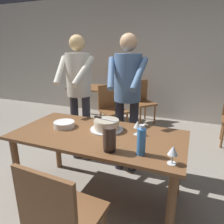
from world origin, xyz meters
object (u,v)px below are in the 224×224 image
at_px(wine_glass_near, 173,151).
at_px(person_cutting_cake, 127,90).
at_px(main_dining_table, 98,144).
at_px(wine_glass_far, 138,125).
at_px(cake_on_platter, 107,125).
at_px(person_standing_beside, 79,86).
at_px(background_chair_0, 112,107).
at_px(hurricane_lamp, 109,139).
at_px(background_table, 94,94).
at_px(cake_knife, 101,118).
at_px(plate_stack, 64,124).
at_px(chair_near_side, 61,216).
at_px(water_bottle, 141,141).
at_px(background_chair_1, 141,100).

xyz_separation_m(wine_glass_near, person_cutting_cake, (-0.64, 0.92, 0.22)).
relative_size(main_dining_table, wine_glass_far, 11.71).
height_order(cake_on_platter, person_standing_beside, person_standing_beside).
relative_size(wine_glass_far, background_chair_0, 0.16).
relative_size(wine_glass_near, person_standing_beside, 0.08).
relative_size(hurricane_lamp, background_table, 0.21).
bearing_deg(cake_knife, plate_stack, -163.73).
xyz_separation_m(hurricane_lamp, background_chair_0, (-0.81, 2.05, -0.37)).
height_order(wine_glass_near, wine_glass_far, same).
distance_m(cake_knife, hurricane_lamp, 0.50).
relative_size(plate_stack, person_standing_beside, 0.13).
distance_m(wine_glass_far, person_standing_beside, 1.12).
bearing_deg(plate_stack, hurricane_lamp, -25.33).
bearing_deg(background_table, main_dining_table, -62.22).
bearing_deg(background_table, person_cutting_cake, -52.10).
xyz_separation_m(cake_on_platter, chair_near_side, (0.07, -0.92, -0.31)).
height_order(main_dining_table, person_standing_beside, person_standing_beside).
xyz_separation_m(main_dining_table, water_bottle, (0.49, -0.24, 0.22)).
height_order(cake_on_platter, person_cutting_cake, person_cutting_cake).
height_order(water_bottle, background_table, water_bottle).
bearing_deg(chair_near_side, wine_glass_far, 74.17).
xyz_separation_m(wine_glass_far, background_table, (-1.58, 2.19, -0.28)).
relative_size(hurricane_lamp, background_chair_0, 0.23).
bearing_deg(chair_near_side, background_chair_0, 104.74).
height_order(main_dining_table, background_table, main_dining_table).
bearing_deg(background_chair_1, wine_glass_far, -77.13).
bearing_deg(person_cutting_cake, hurricane_lamp, -80.92).
bearing_deg(wine_glass_far, background_table, 125.87).
bearing_deg(wine_glass_near, cake_knife, 150.64).
height_order(person_cutting_cake, chair_near_side, person_cutting_cake).
bearing_deg(plate_stack, wine_glass_far, 6.95).
xyz_separation_m(plate_stack, chair_near_side, (0.52, -0.82, -0.29)).
relative_size(water_bottle, background_table, 0.25).
xyz_separation_m(wine_glass_far, chair_near_side, (-0.26, -0.92, -0.36)).
height_order(chair_near_side, background_table, chair_near_side).
bearing_deg(water_bottle, person_cutting_cake, 114.64).
xyz_separation_m(hurricane_lamp, background_table, (-1.46, 2.59, -0.28)).
height_order(main_dining_table, cake_knife, cake_knife).
bearing_deg(person_standing_beside, background_chair_0, 88.83).
height_order(cake_on_platter, background_chair_1, background_chair_1).
relative_size(water_bottle, hurricane_lamp, 1.19).
relative_size(cake_knife, wine_glass_far, 1.86).
bearing_deg(wine_glass_far, cake_on_platter, 179.97).
distance_m(plate_stack, wine_glass_far, 0.79).
relative_size(wine_glass_far, background_table, 0.14).
distance_m(cake_on_platter, water_bottle, 0.59).
relative_size(cake_knife, background_chair_1, 0.30).
bearing_deg(person_standing_beside, cake_on_platter, -40.18).
distance_m(person_cutting_cake, background_chair_1, 2.02).
relative_size(person_cutting_cake, person_standing_beside, 1.00).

